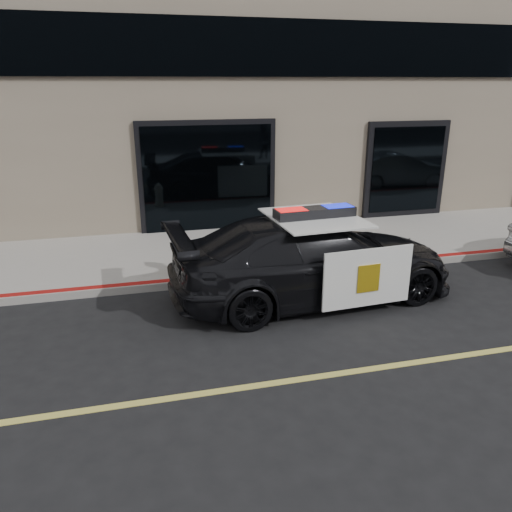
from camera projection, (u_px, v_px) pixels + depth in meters
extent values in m
plane|color=black|center=(363.00, 370.00, 6.85)|extent=(120.00, 120.00, 0.00)
cube|color=gray|center=(264.00, 248.00, 11.62)|extent=(60.00, 3.50, 0.15)
imported|color=black|center=(313.00, 259.00, 8.94)|extent=(2.77, 5.42, 1.49)
cube|color=white|center=(368.00, 278.00, 8.13)|extent=(1.59, 0.14, 1.00)
cube|color=white|center=(314.00, 240.00, 10.05)|extent=(1.59, 0.14, 1.00)
cube|color=white|center=(315.00, 218.00, 8.69)|extent=(1.61, 1.89, 0.02)
cube|color=gold|center=(369.00, 278.00, 8.10)|extent=(0.40, 0.04, 0.47)
cube|color=black|center=(315.00, 213.00, 8.66)|extent=(1.45, 0.47, 0.17)
cube|color=red|center=(291.00, 214.00, 8.53)|extent=(0.52, 0.36, 0.16)
cube|color=#0C19CC|center=(337.00, 210.00, 8.78)|extent=(0.52, 0.36, 0.16)
cylinder|color=white|center=(179.00, 270.00, 9.96)|extent=(0.32, 0.32, 0.07)
cylinder|color=white|center=(178.00, 258.00, 9.87)|extent=(0.23, 0.23, 0.44)
cylinder|color=white|center=(178.00, 247.00, 9.79)|extent=(0.27, 0.27, 0.05)
sphere|color=white|center=(178.00, 244.00, 9.78)|extent=(0.20, 0.20, 0.20)
cylinder|color=white|center=(177.00, 240.00, 9.75)|extent=(0.06, 0.06, 0.06)
cylinder|color=white|center=(177.00, 253.00, 9.99)|extent=(0.11, 0.11, 0.11)
cylinder|color=white|center=(179.00, 258.00, 9.71)|extent=(0.11, 0.11, 0.11)
cylinder|color=white|center=(179.00, 261.00, 9.71)|extent=(0.15, 0.12, 0.15)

